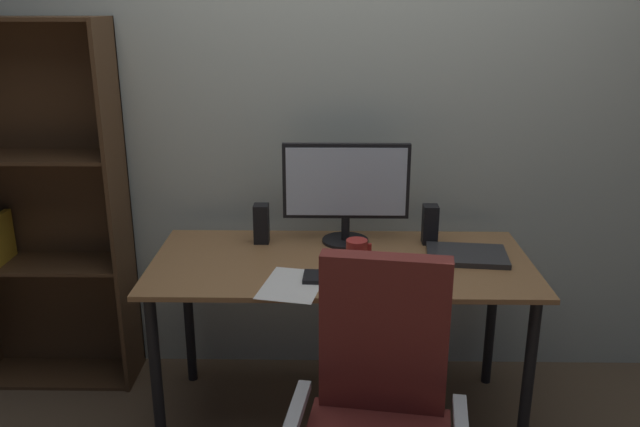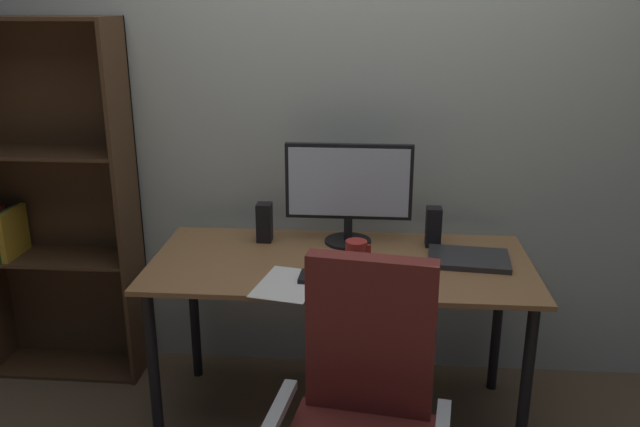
# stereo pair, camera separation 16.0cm
# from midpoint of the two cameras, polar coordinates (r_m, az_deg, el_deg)

# --- Properties ---
(ground_plane) EXTENTS (12.00, 12.00, 0.00)m
(ground_plane) POSITION_cam_midpoint_polar(r_m,az_deg,el_deg) (3.00, 0.11, -17.29)
(ground_plane) COLOR brown
(back_wall) EXTENTS (6.40, 0.10, 2.60)m
(back_wall) POSITION_cam_midpoint_polar(r_m,az_deg,el_deg) (3.00, 0.27, 9.69)
(back_wall) COLOR beige
(back_wall) RESTS_ON ground
(desk) EXTENTS (1.53, 0.71, 0.74)m
(desk) POSITION_cam_midpoint_polar(r_m,az_deg,el_deg) (2.68, 0.11, -5.82)
(desk) COLOR olive
(desk) RESTS_ON ground
(monitor) EXTENTS (0.53, 0.20, 0.43)m
(monitor) POSITION_cam_midpoint_polar(r_m,az_deg,el_deg) (2.76, 0.61, 2.32)
(monitor) COLOR black
(monitor) RESTS_ON desk
(keyboard) EXTENTS (0.29, 0.12, 0.02)m
(keyboard) POSITION_cam_midpoint_polar(r_m,az_deg,el_deg) (2.46, -0.02, -5.63)
(keyboard) COLOR black
(keyboard) RESTS_ON desk
(mouse) EXTENTS (0.08, 0.11, 0.03)m
(mouse) POSITION_cam_midpoint_polar(r_m,az_deg,el_deg) (2.45, 5.29, -5.67)
(mouse) COLOR black
(mouse) RESTS_ON desk
(coffee_mug) EXTENTS (0.10, 0.09, 0.09)m
(coffee_mug) POSITION_cam_midpoint_polar(r_m,az_deg,el_deg) (2.63, 1.48, -3.26)
(coffee_mug) COLOR #B72D28
(coffee_mug) RESTS_ON desk
(laptop) EXTENTS (0.34, 0.26, 0.02)m
(laptop) POSITION_cam_midpoint_polar(r_m,az_deg,el_deg) (2.72, 11.01, -3.59)
(laptop) COLOR #2D2D30
(laptop) RESTS_ON desk
(speaker_left) EXTENTS (0.06, 0.07, 0.17)m
(speaker_left) POSITION_cam_midpoint_polar(r_m,az_deg,el_deg) (2.83, -6.74, -0.89)
(speaker_left) COLOR black
(speaker_left) RESTS_ON desk
(speaker_right) EXTENTS (0.06, 0.07, 0.17)m
(speaker_right) POSITION_cam_midpoint_polar(r_m,az_deg,el_deg) (2.82, 7.95, -0.97)
(speaker_right) COLOR black
(speaker_right) RESTS_ON desk
(paper_sheet) EXTENTS (0.27, 0.33, 0.00)m
(paper_sheet) POSITION_cam_midpoint_polar(r_m,az_deg,el_deg) (2.43, -4.31, -6.22)
(paper_sheet) COLOR white
(paper_sheet) RESTS_ON desk
(bookshelf) EXTENTS (0.74, 0.28, 1.67)m
(bookshelf) POSITION_cam_midpoint_polar(r_m,az_deg,el_deg) (3.26, -24.62, 0.08)
(bookshelf) COLOR #4C331E
(bookshelf) RESTS_ON ground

